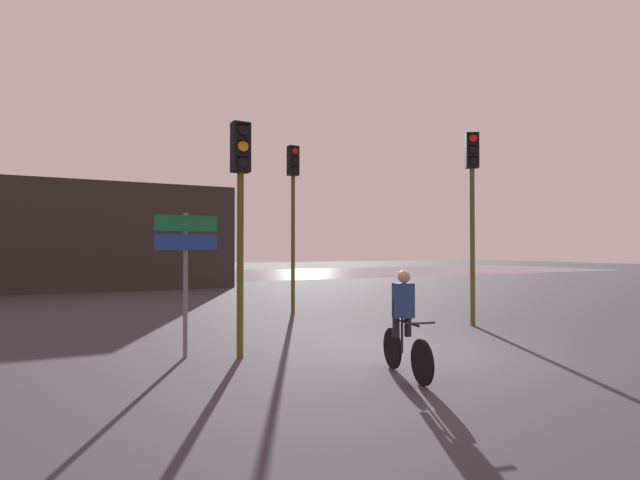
{
  "coord_description": "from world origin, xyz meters",
  "views": [
    {
      "loc": [
        -5.78,
        -7.56,
        1.95
      ],
      "look_at": [
        0.5,
        5.0,
        2.2
      ],
      "focal_mm": 28.0,
      "sensor_mm": 36.0,
      "label": 1
    }
  ],
  "objects_px": {
    "traffic_light_near_left": "(241,193)",
    "traffic_light_near_right": "(472,193)",
    "traffic_light_center": "(293,198)",
    "direction_sign_post": "(186,258)",
    "distant_building": "(60,237)",
    "cyclist": "(404,322)"
  },
  "relations": [
    {
      "from": "traffic_light_near_left",
      "to": "traffic_light_center",
      "type": "relative_size",
      "value": 0.83
    },
    {
      "from": "distant_building",
      "to": "traffic_light_near_right",
      "type": "height_order",
      "value": "distant_building"
    },
    {
      "from": "traffic_light_near_left",
      "to": "cyclist",
      "type": "height_order",
      "value": "traffic_light_near_left"
    },
    {
      "from": "traffic_light_near_left",
      "to": "cyclist",
      "type": "relative_size",
      "value": 2.51
    },
    {
      "from": "traffic_light_near_left",
      "to": "traffic_light_near_right",
      "type": "xyz_separation_m",
      "value": [
        6.43,
        0.98,
        0.44
      ]
    },
    {
      "from": "traffic_light_center",
      "to": "cyclist",
      "type": "height_order",
      "value": "traffic_light_center"
    },
    {
      "from": "distant_building",
      "to": "cyclist",
      "type": "height_order",
      "value": "distant_building"
    },
    {
      "from": "direction_sign_post",
      "to": "traffic_light_near_left",
      "type": "bearing_deg",
      "value": 153.44
    },
    {
      "from": "traffic_light_near_left",
      "to": "traffic_light_near_right",
      "type": "height_order",
      "value": "traffic_light_near_right"
    },
    {
      "from": "distant_building",
      "to": "traffic_light_near_right",
      "type": "bearing_deg",
      "value": -60.33
    },
    {
      "from": "traffic_light_near_left",
      "to": "cyclist",
      "type": "distance_m",
      "value": 3.67
    },
    {
      "from": "traffic_light_center",
      "to": "direction_sign_post",
      "type": "bearing_deg",
      "value": 45.32
    },
    {
      "from": "distant_building",
      "to": "direction_sign_post",
      "type": "height_order",
      "value": "distant_building"
    },
    {
      "from": "cyclist",
      "to": "traffic_light_center",
      "type": "bearing_deg",
      "value": -89.42
    },
    {
      "from": "traffic_light_near_left",
      "to": "direction_sign_post",
      "type": "bearing_deg",
      "value": -29.81
    },
    {
      "from": "traffic_light_near_left",
      "to": "direction_sign_post",
      "type": "height_order",
      "value": "traffic_light_near_left"
    },
    {
      "from": "distant_building",
      "to": "cyclist",
      "type": "relative_size",
      "value": 9.33
    },
    {
      "from": "distant_building",
      "to": "cyclist",
      "type": "xyz_separation_m",
      "value": [
        5.08,
        -20.15,
        -1.71
      ]
    },
    {
      "from": "direction_sign_post",
      "to": "traffic_light_center",
      "type": "bearing_deg",
      "value": -129.88
    },
    {
      "from": "distant_building",
      "to": "traffic_light_near_right",
      "type": "xyz_separation_m",
      "value": [
        9.6,
        -16.86,
        0.86
      ]
    },
    {
      "from": "direction_sign_post",
      "to": "cyclist",
      "type": "relative_size",
      "value": 1.54
    },
    {
      "from": "traffic_light_near_right",
      "to": "traffic_light_center",
      "type": "height_order",
      "value": "traffic_light_center"
    }
  ]
}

